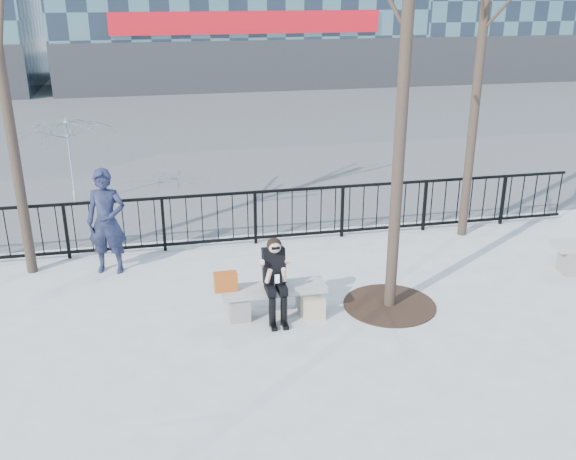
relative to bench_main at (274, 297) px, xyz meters
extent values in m
plane|color=#9F9F9A|center=(0.00, 0.00, -0.30)|extent=(120.00, 120.00, 0.00)
cube|color=#474747|center=(0.00, 15.00, -0.30)|extent=(60.00, 23.00, 0.01)
cube|color=black|center=(0.00, 3.00, 0.78)|extent=(14.00, 0.05, 0.05)
cube|color=black|center=(0.00, 3.00, -0.18)|extent=(14.00, 0.05, 0.05)
cube|color=#2D2D30|center=(3.00, 21.96, 0.90)|extent=(18.00, 0.08, 2.40)
cube|color=red|center=(3.00, 21.90, 2.90)|extent=(12.60, 0.12, 1.00)
cube|color=#2D2D30|center=(20.00, 21.96, 0.90)|extent=(16.00, 0.08, 2.40)
cylinder|color=black|center=(1.90, -0.10, 3.45)|extent=(0.18, 0.18, 7.50)
cylinder|color=black|center=(-4.00, 2.50, 2.95)|extent=(0.18, 0.18, 6.50)
cylinder|color=black|center=(4.50, 2.60, 3.20)|extent=(0.18, 0.18, 7.00)
cylinder|color=black|center=(1.90, -0.10, -0.29)|extent=(1.50, 1.50, 0.02)
cube|color=slate|center=(-0.55, 0.00, -0.10)|extent=(0.32, 0.38, 0.40)
cube|color=slate|center=(0.55, 0.00, -0.10)|extent=(0.32, 0.38, 0.40)
cube|color=gray|center=(0.00, 0.00, 0.14)|extent=(1.65, 0.46, 0.09)
cube|color=slate|center=(5.55, 0.43, -0.08)|extent=(0.35, 0.42, 0.44)
cube|color=#AF4B15|center=(-0.74, 0.02, 0.34)|extent=(0.36, 0.18, 0.29)
cube|color=beige|center=(0.60, -0.27, -0.13)|extent=(0.37, 0.20, 0.33)
imported|color=black|center=(-2.59, 2.23, 0.66)|extent=(0.78, 0.60, 1.92)
imported|color=#CED72F|center=(-3.61, 6.26, 0.74)|extent=(2.85, 2.88, 2.09)
camera|label=1|loc=(-1.65, -8.86, 4.61)|focal=40.00mm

